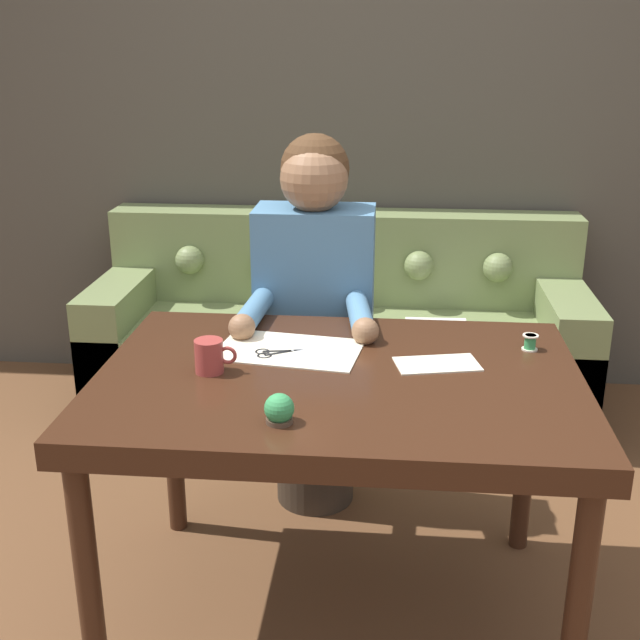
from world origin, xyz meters
TOP-DOWN VIEW (x-y plane):
  - ground_plane at (0.00, 0.00)m, footprint 16.00×16.00m
  - wall_back at (0.00, 1.80)m, footprint 8.00×0.06m
  - dining_table at (-0.04, -0.00)m, footprint 1.28×0.90m
  - couch at (-0.13, 1.42)m, footprint 2.13×0.77m
  - person at (-0.16, 0.61)m, footprint 0.44×0.57m
  - pattern_paper_main at (-0.19, 0.15)m, footprint 0.43×0.30m
  - pattern_paper_offcut at (0.22, 0.08)m, footprint 0.25×0.17m
  - scissors at (-0.21, 0.13)m, footprint 0.23×0.13m
  - mug at (-0.38, -0.02)m, footprint 0.11×0.08m
  - thread_spool at (0.49, 0.22)m, footprint 0.04×0.04m
  - pin_cushion at (-0.16, -0.30)m, footprint 0.07×0.07m

SIDE VIEW (x-z plane):
  - ground_plane at x=0.00m, z-range 0.00..0.00m
  - couch at x=-0.13m, z-range -0.12..0.74m
  - person at x=-0.16m, z-range 0.02..1.35m
  - dining_table at x=-0.04m, z-range 0.31..1.08m
  - pattern_paper_main at x=-0.19m, z-range 0.77..0.77m
  - pattern_paper_offcut at x=0.22m, z-range 0.77..0.77m
  - scissors at x=-0.21m, z-range 0.77..0.78m
  - thread_spool at x=0.49m, z-range 0.77..0.81m
  - pin_cushion at x=-0.16m, z-range 0.77..0.84m
  - mug at x=-0.38m, z-range 0.77..0.86m
  - wall_back at x=0.00m, z-range 0.00..2.60m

